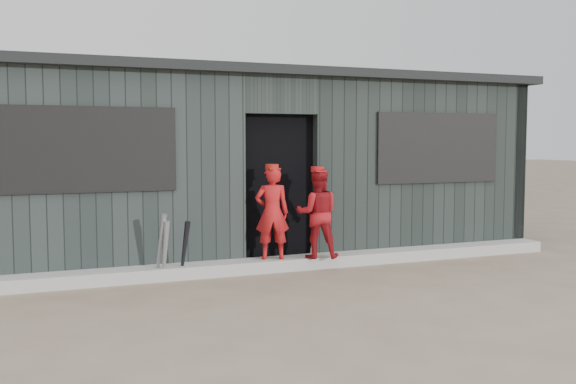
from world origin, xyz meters
name	(u,v)px	position (x,y,z in m)	size (l,w,h in m)	color
ground	(353,302)	(0.00, 0.00, 0.00)	(80.00, 80.00, 0.00)	#756250
curb	(287,263)	(0.00, 1.82, 0.07)	(8.00, 0.36, 0.15)	#A1A19C
bat_left	(165,251)	(-1.61, 1.65, 0.37)	(0.07, 0.07, 0.74)	gray
bat_mid	(160,247)	(-1.65, 1.71, 0.41)	(0.07, 0.07, 0.83)	gray
bat_right	(184,250)	(-1.36, 1.73, 0.35)	(0.07, 0.07, 0.71)	black
player_red_left	(272,213)	(-0.21, 1.81, 0.74)	(0.43, 0.28, 1.18)	#B51618
player_red_right	(317,213)	(0.35, 1.67, 0.72)	(0.56, 0.44, 1.15)	maroon
player_grey_back	(320,220)	(0.65, 2.22, 0.56)	(0.55, 0.36, 1.12)	silver
dugout	(246,165)	(0.00, 3.50, 1.29)	(8.30, 3.30, 2.62)	black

